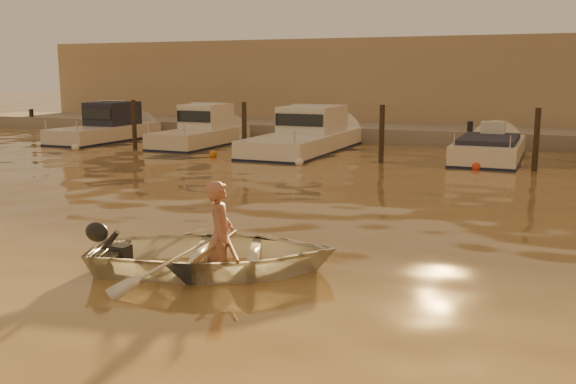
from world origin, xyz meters
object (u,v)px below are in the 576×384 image
at_px(dinghy, 214,254).
at_px(moored_boat_0, 105,127).
at_px(moored_boat_3, 489,154).
at_px(waterfront_building, 450,86).
at_px(moored_boat_1, 200,131).
at_px(moored_boat_2, 306,135).
at_px(person, 220,236).

xyz_separation_m(dinghy, moored_boat_0, (-14.27, 15.34, 0.35)).
height_order(moored_boat_0, moored_boat_3, moored_boat_0).
bearing_deg(waterfront_building, moored_boat_1, -128.38).
relative_size(moored_boat_2, waterfront_building, 0.19).
bearing_deg(dinghy, moored_boat_1, 9.49).
bearing_deg(person, moored_boat_1, 9.81).
relative_size(person, moored_boat_0, 0.26).
distance_m(person, moored_boat_0, 20.99).
height_order(dinghy, moored_boat_3, moored_boat_3).
bearing_deg(moored_boat_0, dinghy, -47.06).
height_order(moored_boat_0, moored_boat_1, same).
bearing_deg(moored_boat_1, waterfront_building, 51.62).
bearing_deg(dinghy, waterfront_building, -20.44).
height_order(moored_boat_0, moored_boat_2, same).
distance_m(dinghy, person, 0.31).
xyz_separation_m(person, moored_boat_0, (-14.37, 15.30, 0.06)).
xyz_separation_m(dinghy, moored_boat_2, (-4.41, 15.34, 0.35)).
bearing_deg(moored_boat_1, dinghy, -58.90).
xyz_separation_m(moored_boat_2, waterfront_building, (3.87, 11.00, 1.77)).
height_order(person, moored_boat_0, moored_boat_0).
distance_m(moored_boat_0, moored_boat_3, 16.92).
relative_size(moored_boat_1, moored_boat_3, 1.00).
distance_m(moored_boat_1, moored_boat_2, 4.85).
bearing_deg(moored_boat_0, waterfront_building, 38.70).
bearing_deg(dinghy, person, -90.00).
relative_size(dinghy, moored_boat_1, 0.62).
xyz_separation_m(moored_boat_0, moored_boat_1, (5.02, 0.00, 0.00)).
xyz_separation_m(person, moored_boat_3, (2.55, 15.30, -0.34)).
bearing_deg(person, moored_boat_3, -31.09).
relative_size(dinghy, waterfront_building, 0.08).
height_order(moored_boat_2, moored_boat_3, moored_boat_2).
height_order(person, moored_boat_1, moored_boat_1).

